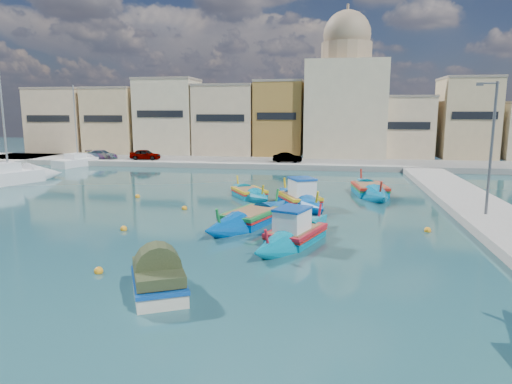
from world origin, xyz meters
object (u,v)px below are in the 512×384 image
(luzzu_blue_south, at_px, (251,219))
(yacht_midnorth, at_px, (24,176))
(quay_street_lamp, at_px, (490,148))
(luzzu_blue_cabin, at_px, (299,200))
(tender_near, at_px, (158,281))
(luzzu_cyan_mid, at_px, (370,191))
(luzzu_green, at_px, (249,194))
(yacht_north, at_px, (86,161))
(church_block, at_px, (345,95))
(luzzu_turquoise_cabin, at_px, (296,235))

(luzzu_blue_south, bearing_deg, yacht_midnorth, 152.36)
(quay_street_lamp, height_order, luzzu_blue_cabin, quay_street_lamp)
(luzzu_blue_south, xyz_separation_m, tender_near, (-1.38, -10.64, 0.21))
(luzzu_cyan_mid, xyz_separation_m, yacht_midnorth, (-30.81, 1.49, 0.21))
(luzzu_green, height_order, yacht_north, yacht_north)
(church_block, xyz_separation_m, yacht_midnorth, (-29.24, -24.29, -7.91))
(luzzu_cyan_mid, height_order, tender_near, luzzu_cyan_mid)
(luzzu_blue_cabin, relative_size, luzzu_cyan_mid, 0.89)
(church_block, xyz_separation_m, tender_near, (-7.26, -47.16, -7.92))
(church_block, distance_m, luzzu_turquoise_cabin, 40.70)
(luzzu_blue_cabin, xyz_separation_m, yacht_north, (-27.26, 19.80, 0.03))
(church_block, bearing_deg, yacht_north, -160.37)
(luzzu_blue_south, relative_size, tender_near, 2.59)
(church_block, bearing_deg, quay_street_lamp, -77.65)
(quay_street_lamp, distance_m, luzzu_turquoise_cabin, 12.61)
(luzzu_blue_south, height_order, yacht_midnorth, yacht_midnorth)
(luzzu_turquoise_cabin, height_order, yacht_midnorth, yacht_midnorth)
(church_block, relative_size, yacht_north, 1.89)
(luzzu_green, xyz_separation_m, tender_near, (0.19, -18.68, 0.24))
(luzzu_cyan_mid, xyz_separation_m, luzzu_green, (-9.02, -2.71, -0.05))
(church_block, xyz_separation_m, yacht_north, (-30.77, -10.98, -8.01))
(quay_street_lamp, xyz_separation_m, luzzu_green, (-14.89, 5.52, -4.09))
(quay_street_lamp, relative_size, yacht_midnorth, 0.63)
(church_block, distance_m, luzzu_cyan_mid, 27.07)
(yacht_midnorth, bearing_deg, quay_street_lamp, -14.82)
(quay_street_lamp, relative_size, yacht_north, 0.79)
(church_block, relative_size, yacht_midnorth, 1.51)
(yacht_midnorth, bearing_deg, luzzu_blue_cabin, -14.14)
(luzzu_blue_cabin, height_order, tender_near, luzzu_blue_cabin)
(luzzu_blue_cabin, distance_m, luzzu_green, 4.56)
(luzzu_turquoise_cabin, xyz_separation_m, yacht_midnorth, (-26.22, 15.48, 0.17))
(luzzu_turquoise_cabin, distance_m, yacht_north, 39.99)
(luzzu_turquoise_cabin, bearing_deg, church_block, 85.65)
(tender_near, bearing_deg, quay_street_lamp, 41.84)
(church_block, bearing_deg, luzzu_cyan_mid, -86.52)
(luzzu_green, bearing_deg, church_block, 75.34)
(luzzu_blue_cabin, relative_size, luzzu_green, 1.20)
(quay_street_lamp, bearing_deg, tender_near, -138.16)
(church_block, relative_size, luzzu_green, 2.71)
(luzzu_blue_south, xyz_separation_m, yacht_north, (-24.89, 25.55, 0.12))
(quay_street_lamp, relative_size, luzzu_blue_south, 0.85)
(yacht_north, relative_size, yacht_midnorth, 0.80)
(luzzu_green, height_order, yacht_midnorth, yacht_midnorth)
(luzzu_turquoise_cabin, bearing_deg, luzzu_cyan_mid, 71.85)
(luzzu_blue_south, bearing_deg, luzzu_turquoise_cabin, -48.67)
(tender_near, relative_size, yacht_north, 0.36)
(church_block, distance_m, quay_street_lamp, 35.04)
(yacht_north, bearing_deg, church_block, 19.63)
(luzzu_blue_south, relative_size, yacht_midnorth, 0.75)
(luzzu_turquoise_cabin, bearing_deg, yacht_midnorth, 149.44)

